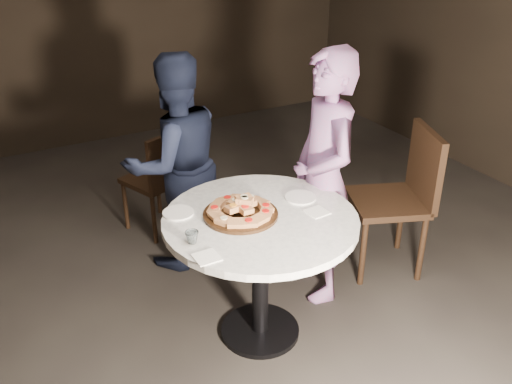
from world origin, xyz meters
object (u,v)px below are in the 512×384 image
Objects in this scene: focaccia_pile at (241,208)px; diner_teal at (324,179)px; water_glass at (192,237)px; table at (260,241)px; diner_navy at (176,164)px; chair_right at (403,191)px; serving_board at (241,214)px; chair_far at (161,175)px.

focaccia_pile is 0.23× the size of diner_teal.
diner_teal is at bearing 15.34° from water_glass.
diner_teal is at bearing 20.68° from table.
diner_teal reaches higher than diner_navy.
chair_right is 1.53m from diner_navy.
diner_teal is (-0.63, 0.04, 0.22)m from chair_right.
serving_board is at bearing 142.84° from table.
water_glass is 0.04× the size of diner_teal.
water_glass is 0.08× the size of chair_far.
table is at bearing -37.16° from serving_board.
water_glass is at bearing 69.63° from diner_navy.
diner_teal reaches higher than water_glass.
chair_far is at bearing -112.08° from chair_right.
diner_teal is (0.64, 0.15, -0.04)m from focaccia_pile.
diner_navy is at bearing -99.89° from chair_right.
serving_board is 1.12× the size of focaccia_pile.
chair_far is 0.56× the size of diner_navy.
table is 1.63× the size of chair_far.
diner_navy is (0.32, 1.03, -0.08)m from water_glass.
table is 0.99m from diner_navy.
chair_far reaches higher than table.
focaccia_pile reaches higher than serving_board.
chair_right is (1.28, 0.11, -0.22)m from serving_board.
diner_navy is 0.93× the size of diner_teal.
chair_far is at bearing -97.33° from diner_navy.
serving_board is 5.91× the size of water_glass.
chair_far is at bearing 89.29° from serving_board.
diner_navy reaches higher than chair_right.
serving_board is at bearing -63.32° from chair_right.
focaccia_pile is 1.37m from chair_far.
chair_right is (1.28, 0.11, -0.26)m from focaccia_pile.
focaccia_pile is at bearing 68.63° from chair_far.
diner_teal is at bearing 12.70° from serving_board.
serving_board is at bearing -64.88° from diner_teal.
focaccia_pile is at bearing 141.77° from table.
serving_board is 1.30m from chair_right.
serving_board is at bearing 68.50° from chair_far.
focaccia_pile is 5.29× the size of water_glass.
table is at bearing 7.84° from water_glass.
chair_far reaches higher than serving_board.
table is at bearing -56.90° from diner_teal.
water_glass is (-0.34, -0.12, -0.01)m from focaccia_pile.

